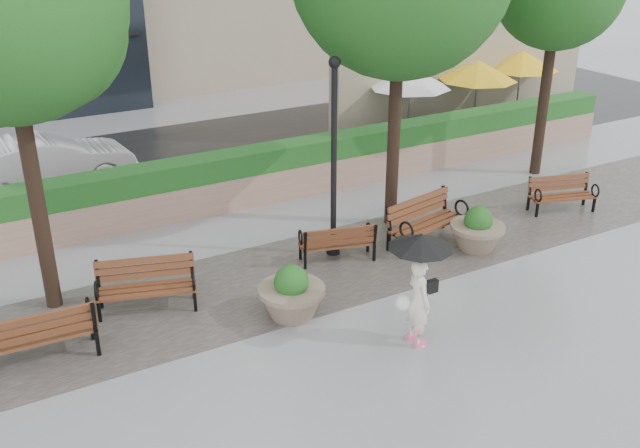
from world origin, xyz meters
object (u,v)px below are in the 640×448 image
bench_0 (38,346)px  car_right (46,163)px  bench_1 (147,296)px  bench_4 (561,201)px  pedestrian (419,278)px  planter_right (477,233)px  bench_3 (426,230)px  planter_left (292,297)px  bench_2 (337,250)px  lamppost (334,172)px

bench_0 → car_right: 8.04m
bench_1 → bench_4: size_ratio=1.13×
bench_0 → pedestrian: size_ratio=0.97×
bench_4 → planter_right: bearing=-152.1°
pedestrian → bench_3: bearing=-32.5°
bench_3 → bench_1: bearing=166.2°
bench_0 → bench_4: size_ratio=1.14×
bench_1 → bench_3: size_ratio=0.94×
planter_left → pedestrian: size_ratio=0.61×
bench_1 → planter_left: bearing=-17.4°
bench_2 → car_right: 8.41m
bench_4 → lamppost: (-5.94, 0.72, 1.58)m
bench_0 → planter_right: bearing=-179.0°
bench_2 → bench_4: bench_4 is taller
bench_0 → bench_2: size_ratio=1.16×
planter_right → pedestrian: pedestrian is taller
bench_3 → planter_right: bench_3 is taller
planter_left → pedestrian: (1.45, -1.74, 0.80)m
planter_right → pedestrian: (-3.26, -2.23, 0.82)m
bench_1 → bench_4: bearing=14.8°
planter_right → lamppost: bearing=154.8°
bench_0 → car_right: size_ratio=0.43×
bench_3 → planter_right: size_ratio=1.72×
lamppost → planter_left: bearing=-136.7°
bench_4 → pedestrian: (-6.41, -2.83, 0.95)m
lamppost → bench_4: bearing=-6.9°
bench_3 → car_right: 9.84m
bench_1 → pedestrian: (3.62, -3.23, 0.92)m
bench_2 → pedestrian: pedestrian is taller
planter_left → lamppost: 3.00m
pedestrian → planter_left: bearing=47.0°
bench_1 → bench_2: size_ratio=1.14×
bench_4 → lamppost: 6.19m
planter_left → planter_right: bearing=6.0°
planter_right → lamppost: (-2.79, 1.31, 1.45)m
bench_3 → planter_right: bearing=-56.3°
pedestrian → bench_4: bearing=-59.1°
lamppost → pedestrian: (-0.47, -3.54, -0.64)m
bench_1 → planter_left: size_ratio=1.56×
bench_1 → planter_right: bearing=8.8°
lamppost → bench_1: bearing=-175.6°
car_right → pedestrian: 11.13m
car_right → bench_3: bearing=-142.8°
bench_2 → bench_4: size_ratio=0.99×
bench_2 → pedestrian: size_ratio=0.84×
bench_4 → bench_3: bearing=-165.3°
bench_1 → lamppost: lamppost is taller
bench_1 → planter_right: size_ratio=1.62×
bench_1 → bench_3: bench_3 is taller
bench_3 → pedestrian: size_ratio=1.01×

